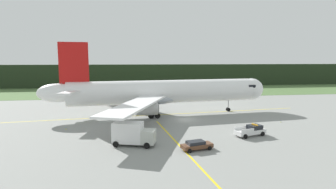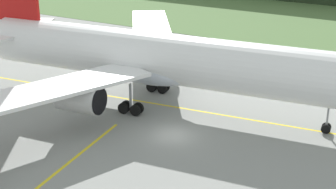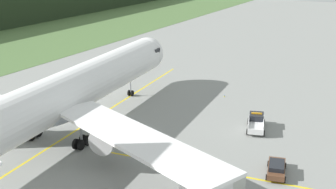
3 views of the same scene
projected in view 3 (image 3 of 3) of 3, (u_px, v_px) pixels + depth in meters
name	position (u px, v px, depth m)	size (l,w,h in m)	color
ground	(129.00, 132.00, 57.56)	(320.00, 320.00, 0.00)	gray
taxiway_centerline_main	(72.00, 133.00, 57.27)	(68.43, 0.30, 0.01)	yellow
taxiway_centerline_spur	(263.00, 180.00, 45.65)	(35.85, 0.30, 0.01)	yellow
airliner	(66.00, 95.00, 54.99)	(52.75, 48.70, 16.35)	white
ops_pickup_truck	(256.00, 122.00, 58.23)	(5.74, 3.41, 1.94)	silver
catering_truck	(212.00, 189.00, 40.32)	(6.66, 4.15, 3.66)	#B6BAB1
staff_car	(276.00, 168.00, 46.66)	(4.76, 2.76, 1.30)	brown
taxiway_edge_light_east	(224.00, 96.00, 70.94)	(0.12, 0.12, 0.36)	yellow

